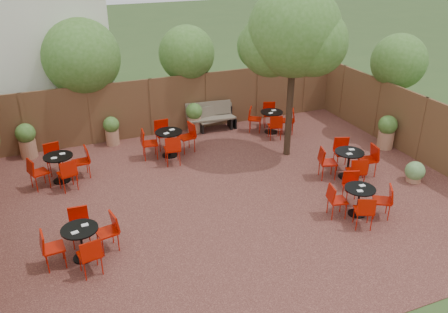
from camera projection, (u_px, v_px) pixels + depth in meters
name	position (u px, v px, depth m)	size (l,w,h in m)	color
ground	(239.00, 197.00, 12.25)	(80.00, 80.00, 0.00)	#354F23
courtyard_paving	(239.00, 196.00, 12.24)	(12.00, 10.00, 0.02)	#3B1B18
fence_back	(180.00, 104.00, 15.99)	(12.00, 0.08, 2.00)	brown
fence_right	(421.00, 129.00, 13.89)	(0.08, 10.00, 2.00)	brown
neighbour_building	(23.00, 10.00, 15.65)	(5.00, 4.00, 8.00)	silver
overhang_foliage	(88.00, 91.00, 11.74)	(15.50, 10.73, 2.58)	#3B6621
courtyard_tree	(294.00, 36.00, 13.03)	(2.79, 2.69, 5.15)	black
park_bench_left	(210.00, 116.00, 16.21)	(1.67, 0.70, 1.01)	brown
park_bench_right	(216.00, 118.00, 16.32)	(1.42, 0.62, 0.85)	brown
bistro_tables	(216.00, 164.00, 12.94)	(9.21, 7.10, 0.94)	black
planters	(189.00, 129.00, 14.97)	(11.29, 4.28, 1.10)	#A56F52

